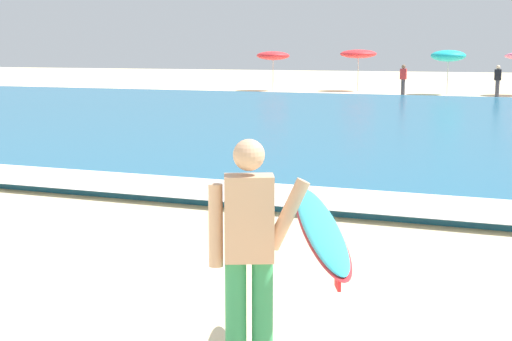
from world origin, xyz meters
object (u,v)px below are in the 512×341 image
(surfer_with_board, at_px, (279,240))
(beachgoer_near_row_left, at_px, (403,79))
(beachgoer_near_row_mid, at_px, (498,80))
(beach_umbrella_0, at_px, (273,56))
(beach_umbrella_1, at_px, (358,54))
(beach_umbrella_2, at_px, (448,56))

(surfer_with_board, bearing_deg, beachgoer_near_row_left, 101.01)
(beachgoer_near_row_left, bearing_deg, beachgoer_near_row_mid, 6.06)
(beach_umbrella_0, distance_m, beach_umbrella_1, 4.82)
(beach_umbrella_0, xyz_separation_m, beach_umbrella_2, (9.83, -0.10, 0.02))
(beach_umbrella_0, bearing_deg, beachgoer_near_row_mid, -8.26)
(beach_umbrella_0, relative_size, beach_umbrella_2, 0.97)
(beach_umbrella_1, height_order, beachgoer_near_row_mid, beach_umbrella_1)
(beach_umbrella_0, bearing_deg, surfer_with_board, -68.33)
(beach_umbrella_1, bearing_deg, beach_umbrella_0, -161.32)
(beach_umbrella_1, bearing_deg, beach_umbrella_2, -17.33)
(surfer_with_board, xyz_separation_m, beach_umbrella_1, (-10.21, 38.72, 1.07))
(beachgoer_near_row_mid, bearing_deg, beach_umbrella_1, 157.13)
(beach_umbrella_0, height_order, beach_umbrella_1, beach_umbrella_1)
(beach_umbrella_2, distance_m, beachgoer_near_row_mid, 3.41)
(surfer_with_board, xyz_separation_m, beachgoer_near_row_left, (-6.78, 34.88, -0.18))
(beach_umbrella_0, distance_m, beach_umbrella_2, 9.83)
(beach_umbrella_1, height_order, beach_umbrella_2, beach_umbrella_1)
(beach_umbrella_2, bearing_deg, beachgoer_near_row_mid, -32.44)
(beach_umbrella_2, height_order, beachgoer_near_row_mid, beach_umbrella_2)
(surfer_with_board, relative_size, beach_umbrella_1, 0.94)
(beach_umbrella_1, xyz_separation_m, beachgoer_near_row_mid, (7.97, -3.36, -1.24))
(beach_umbrella_2, bearing_deg, beach_umbrella_1, 162.67)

